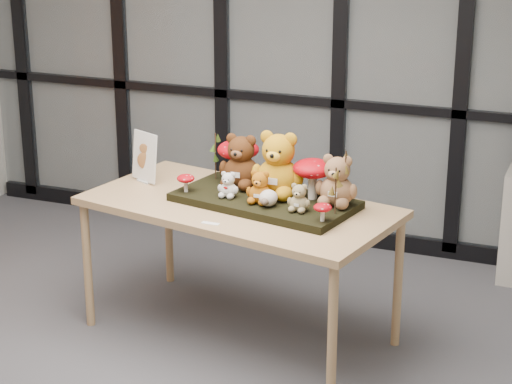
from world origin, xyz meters
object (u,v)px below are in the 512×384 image
at_px(bear_small_yellow, 260,185).
at_px(bear_brown_medium, 241,158).
at_px(plush_cream_hedgehog, 268,197).
at_px(sign_holder, 145,159).
at_px(mushroom_back_left, 238,159).
at_px(mushroom_front_right, 323,211).
at_px(diorama_tray, 265,201).
at_px(bear_white_bow, 228,183).
at_px(bear_pooh_yellow, 279,160).
at_px(bear_beige_small, 299,196).
at_px(display_table, 239,214).
at_px(mushroom_back_right, 313,177).
at_px(bear_tan_back, 337,177).
at_px(mushroom_front_left, 186,182).

bearing_deg(bear_small_yellow, bear_brown_medium, 143.35).
bearing_deg(plush_cream_hedgehog, sign_holder, 175.74).
bearing_deg(mushroom_back_left, sign_holder, -169.84).
xyz_separation_m(bear_small_yellow, mushroom_front_right, (0.41, -0.15, -0.05)).
bearing_deg(bear_small_yellow, diorama_tray, 107.27).
height_order(bear_small_yellow, bear_white_bow, bear_small_yellow).
bearing_deg(mushroom_front_right, mushroom_back_left, 145.05).
xyz_separation_m(bear_pooh_yellow, bear_beige_small, (0.20, -0.21, -0.12)).
relative_size(display_table, bear_white_bow, 11.62).
relative_size(bear_beige_small, mushroom_back_right, 0.67).
height_order(bear_brown_medium, sign_holder, bear_brown_medium).
bearing_deg(mushroom_back_right, diorama_tray, -163.06).
relative_size(bear_tan_back, sign_holder, 1.01).
relative_size(bear_pooh_yellow, bear_small_yellow, 2.00).
distance_m(bear_tan_back, mushroom_back_left, 0.69).
height_order(bear_small_yellow, mushroom_front_right, bear_small_yellow).
xyz_separation_m(display_table, mushroom_front_left, (-0.31, -0.04, 0.16)).
distance_m(bear_pooh_yellow, sign_holder, 0.88).
relative_size(bear_beige_small, plush_cream_hedgehog, 1.67).
relative_size(diorama_tray, mushroom_back_right, 4.01).
distance_m(bear_brown_medium, bear_beige_small, 0.54).
bearing_deg(plush_cream_hedgehog, bear_tan_back, 37.07).
bearing_deg(plush_cream_hedgehog, display_table, 168.00).
xyz_separation_m(mushroom_back_left, mushroom_front_right, (0.67, -0.47, -0.08)).
height_order(bear_small_yellow, bear_beige_small, bear_small_yellow).
relative_size(display_table, bear_beige_small, 11.17).
bearing_deg(diorama_tray, mushroom_back_right, 28.43).
distance_m(bear_beige_small, mushroom_front_right, 0.20).
height_order(bear_pooh_yellow, plush_cream_hedgehog, bear_pooh_yellow).
relative_size(diorama_tray, plush_cream_hedgehog, 9.91).
xyz_separation_m(mushroom_back_left, sign_holder, (-0.57, -0.10, -0.04)).
bearing_deg(bear_pooh_yellow, bear_tan_back, 5.54).
distance_m(display_table, bear_white_bow, 0.20).
xyz_separation_m(bear_small_yellow, sign_holder, (-0.83, 0.22, -0.00)).
relative_size(diorama_tray, mushroom_front_right, 9.40).
bearing_deg(bear_tan_back, plush_cream_hedgehog, -142.93).
xyz_separation_m(bear_pooh_yellow, bear_brown_medium, (-0.25, 0.07, -0.03)).
xyz_separation_m(plush_cream_hedgehog, mushroom_back_right, (0.18, 0.21, 0.07)).
bearing_deg(mushroom_front_right, bear_small_yellow, 159.74).
height_order(bear_beige_small, mushroom_front_left, bear_beige_small).
relative_size(display_table, mushroom_back_left, 6.92).
relative_size(bear_tan_back, bear_beige_small, 1.84).
bearing_deg(diorama_tray, bear_small_yellow, -72.73).
bearing_deg(bear_small_yellow, bear_beige_small, 0.69).
bearing_deg(mushroom_back_left, bear_small_yellow, -50.51).
distance_m(diorama_tray, bear_white_bow, 0.23).
bearing_deg(mushroom_front_left, bear_tan_back, 6.99).
bearing_deg(diorama_tray, sign_holder, -176.88).
distance_m(bear_tan_back, mushroom_front_right, 0.30).
height_order(plush_cream_hedgehog, mushroom_front_left, mushroom_front_left).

